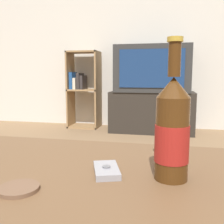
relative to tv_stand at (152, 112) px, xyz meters
name	(u,v)px	position (x,y,z in m)	size (l,w,h in m)	color
back_wall	(148,29)	(-0.09, 0.31, 1.05)	(8.00, 0.05, 2.60)	beige
coffee_table	(42,202)	(-0.09, -2.72, 0.16)	(1.28, 0.63, 0.48)	brown
tv_stand	(152,112)	(0.00, 0.00, 0.00)	(1.01, 0.47, 0.50)	#28231E
television	(153,69)	(0.00, 0.00, 0.52)	(0.88, 0.51, 0.55)	#2D2D2D
bookshelf	(83,88)	(-0.93, 0.09, 0.28)	(0.41, 0.30, 1.01)	#99754C
beer_bottle	(172,130)	(0.21, -2.68, 0.34)	(0.07, 0.07, 0.30)	#47280F
cell_phone	(106,170)	(0.06, -2.68, 0.24)	(0.08, 0.11, 0.02)	gray
coaster	(19,189)	(-0.09, -2.81, 0.23)	(0.08, 0.08, 0.01)	brown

